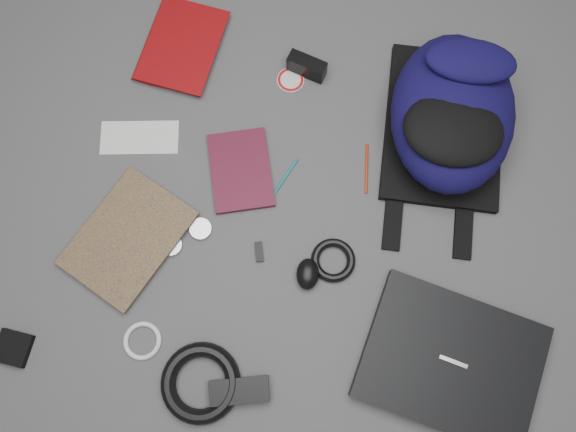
% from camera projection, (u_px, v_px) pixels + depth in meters
% --- Properties ---
extents(ground, '(4.00, 4.00, 0.00)m').
position_uv_depth(ground, '(288.00, 218.00, 1.38)').
color(ground, '#4F4F51').
rests_on(ground, ground).
extents(backpack, '(0.35, 0.48, 0.19)m').
position_uv_depth(backpack, '(452.00, 113.00, 1.34)').
color(backpack, black).
rests_on(backpack, ground).
extents(laptop, '(0.43, 0.36, 0.04)m').
position_uv_depth(laptop, '(451.00, 361.00, 1.28)').
color(laptop, black).
rests_on(laptop, ground).
extents(textbook_red, '(0.21, 0.27, 0.03)m').
position_uv_depth(textbook_red, '(148.00, 37.00, 1.48)').
color(textbook_red, maroon).
rests_on(textbook_red, ground).
extents(comic_book, '(0.31, 0.35, 0.02)m').
position_uv_depth(comic_book, '(94.00, 214.00, 1.37)').
color(comic_book, '#B2830C').
rests_on(comic_book, ground).
extents(envelope, '(0.21, 0.13, 0.00)m').
position_uv_depth(envelope, '(140.00, 138.00, 1.43)').
color(envelope, silver).
rests_on(envelope, ground).
extents(dvd_case, '(0.21, 0.24, 0.02)m').
position_uv_depth(dvd_case, '(241.00, 170.00, 1.40)').
color(dvd_case, '#3D0B1A').
rests_on(dvd_case, ground).
extents(compact_camera, '(0.11, 0.06, 0.06)m').
position_uv_depth(compact_camera, '(307.00, 67.00, 1.45)').
color(compact_camera, black).
rests_on(compact_camera, ground).
extents(sticker_disc, '(0.09, 0.09, 0.00)m').
position_uv_depth(sticker_disc, '(291.00, 80.00, 1.47)').
color(sticker_disc, silver).
rests_on(sticker_disc, ground).
extents(pen_teal, '(0.05, 0.12, 0.01)m').
position_uv_depth(pen_teal, '(284.00, 178.00, 1.40)').
color(pen_teal, '#0D6A76').
rests_on(pen_teal, ground).
extents(pen_red, '(0.03, 0.13, 0.01)m').
position_uv_depth(pen_red, '(367.00, 169.00, 1.41)').
color(pen_red, '#A0270C').
rests_on(pen_red, ground).
extents(id_badge, '(0.08, 0.09, 0.00)m').
position_uv_depth(id_badge, '(248.00, 181.00, 1.40)').
color(id_badge, '#1831B9').
rests_on(id_badge, ground).
extents(usb_black, '(0.03, 0.05, 0.01)m').
position_uv_depth(usb_black, '(259.00, 252.00, 1.35)').
color(usb_black, black).
rests_on(usb_black, ground).
extents(usb_silver, '(0.03, 0.05, 0.01)m').
position_uv_depth(usb_silver, '(308.00, 270.00, 1.34)').
color(usb_silver, silver).
rests_on(usb_silver, ground).
extents(mouse, '(0.06, 0.08, 0.04)m').
position_uv_depth(mouse, '(308.00, 274.00, 1.33)').
color(mouse, black).
rests_on(mouse, ground).
extents(headphone_left, '(0.07, 0.07, 0.01)m').
position_uv_depth(headphone_left, '(201.00, 229.00, 1.37)').
color(headphone_left, '#A9A9AC').
rests_on(headphone_left, ground).
extents(headphone_right, '(0.07, 0.07, 0.01)m').
position_uv_depth(headphone_right, '(171.00, 245.00, 1.36)').
color(headphone_right, '#B3B3B5').
rests_on(headphone_right, ground).
extents(cable_coil, '(0.11, 0.11, 0.02)m').
position_uv_depth(cable_coil, '(333.00, 260.00, 1.34)').
color(cable_coil, black).
rests_on(cable_coil, ground).
extents(power_brick, '(0.15, 0.09, 0.03)m').
position_uv_depth(power_brick, '(239.00, 391.00, 1.26)').
color(power_brick, black).
rests_on(power_brick, ground).
extents(power_cord_coil, '(0.20, 0.20, 0.04)m').
position_uv_depth(power_cord_coil, '(201.00, 383.00, 1.27)').
color(power_cord_coil, black).
rests_on(power_cord_coil, ground).
extents(pouch, '(0.08, 0.08, 0.02)m').
position_uv_depth(pouch, '(13.00, 348.00, 1.29)').
color(pouch, black).
rests_on(pouch, ground).
extents(white_cable_coil, '(0.09, 0.09, 0.01)m').
position_uv_depth(white_cable_coil, '(142.00, 341.00, 1.30)').
color(white_cable_coil, silver).
rests_on(white_cable_coil, ground).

